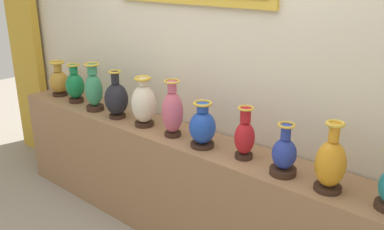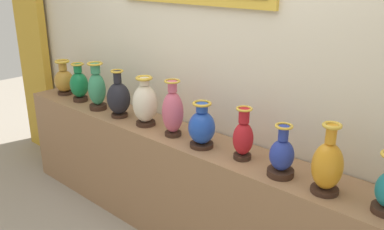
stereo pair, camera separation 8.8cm
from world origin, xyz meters
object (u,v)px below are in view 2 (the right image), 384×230
at_px(vase_jade, 97,89).
at_px(vase_sapphire, 202,127).
at_px(vase_ochre, 64,80).
at_px(vase_crimson, 243,137).
at_px(vase_cobalt, 282,156).
at_px(vase_amber, 327,165).
at_px(vase_ivory, 145,103).
at_px(vase_rose, 173,112).
at_px(vase_emerald, 79,85).
at_px(vase_onyx, 119,98).

height_order(vase_jade, vase_sapphire, vase_jade).
xyz_separation_m(vase_ochre, vase_crimson, (2.05, -0.02, 0.01)).
bearing_deg(vase_cobalt, vase_crimson, 173.12).
distance_m(vase_cobalt, vase_amber, 0.27).
height_order(vase_ivory, vase_rose, vase_rose).
height_order(vase_ochre, vase_amber, vase_amber).
xyz_separation_m(vase_emerald, vase_ivory, (0.88, -0.00, 0.02)).
xyz_separation_m(vase_onyx, vase_cobalt, (1.47, -0.01, -0.03)).
bearing_deg(vase_emerald, vase_onyx, -2.27).
height_order(vase_ochre, vase_cobalt, vase_ochre).
bearing_deg(vase_rose, vase_cobalt, -0.98).
height_order(vase_jade, vase_amber, vase_jade).
relative_size(vase_crimson, vase_cobalt, 1.08).
xyz_separation_m(vase_sapphire, vase_cobalt, (0.60, -0.00, -0.02)).
height_order(vase_ochre, vase_jade, vase_jade).
height_order(vase_onyx, vase_cobalt, vase_onyx).
distance_m(vase_rose, vase_amber, 1.15).
bearing_deg(vase_sapphire, vase_emerald, 179.03).
xyz_separation_m(vase_jade, vase_amber, (2.02, -0.01, -0.02)).
height_order(vase_emerald, vase_cobalt, vase_emerald).
xyz_separation_m(vase_emerald, vase_cobalt, (2.06, -0.03, -0.03)).
height_order(vase_jade, vase_onyx, vase_jade).
height_order(vase_emerald, vase_amber, vase_amber).
bearing_deg(vase_jade, vase_amber, -0.22).
bearing_deg(vase_ivory, vase_ochre, 178.55).
relative_size(vase_ochre, vase_onyx, 0.85).
relative_size(vase_sapphire, vase_crimson, 0.92).
bearing_deg(vase_ochre, vase_crimson, -0.51).
bearing_deg(vase_amber, vase_cobalt, 179.00).
height_order(vase_sapphire, vase_cobalt, same).
bearing_deg(vase_ivory, vase_amber, -1.13).
bearing_deg(vase_emerald, vase_crimson, 0.22).
distance_m(vase_sapphire, vase_crimson, 0.31).
xyz_separation_m(vase_onyx, vase_amber, (1.74, -0.01, 0.00)).
height_order(vase_emerald, vase_onyx, vase_onyx).
relative_size(vase_jade, vase_amber, 1.02).
distance_m(vase_jade, vase_onyx, 0.28).
xyz_separation_m(vase_ochre, vase_cobalt, (2.34, -0.05, -0.02)).
distance_m(vase_onyx, vase_sapphire, 0.87).
bearing_deg(vase_ivory, vase_jade, -177.90).
relative_size(vase_onyx, vase_sapphire, 1.22).
relative_size(vase_onyx, vase_rose, 0.94).
height_order(vase_crimson, vase_cobalt, vase_crimson).
distance_m(vase_emerald, vase_ivory, 0.88).
height_order(vase_jade, vase_cobalt, vase_jade).
relative_size(vase_ochre, vase_amber, 0.83).
height_order(vase_emerald, vase_jade, vase_jade).
bearing_deg(vase_emerald, vase_cobalt, -0.80).
bearing_deg(vase_sapphire, vase_jade, -179.95).
relative_size(vase_jade, vase_onyx, 1.05).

